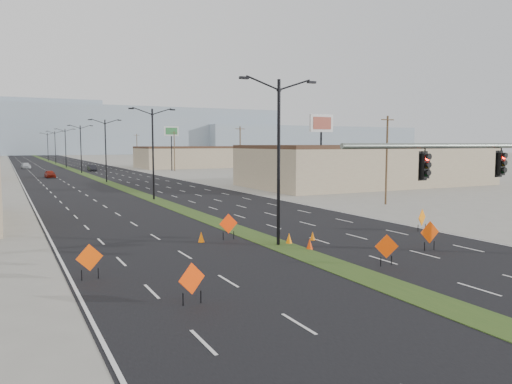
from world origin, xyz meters
name	(u,v)px	position (x,y,z in m)	size (l,w,h in m)	color
ground	(427,300)	(0.00, 0.00, 0.00)	(600.00, 600.00, 0.00)	gray
road_surface	(79,172)	(0.00, 100.00, 0.00)	(25.00, 400.00, 0.02)	black
median_strip	(79,172)	(0.00, 100.00, 0.00)	(2.00, 400.00, 0.04)	#244418
building_se_near	(367,167)	(34.00, 45.00, 2.75)	(36.00, 18.00, 5.50)	tan
building_se_far	(222,157)	(38.00, 110.00, 2.50)	(44.00, 16.00, 5.00)	tan
mesa_center	(102,131)	(40.00, 300.00, 14.00)	(220.00, 50.00, 28.00)	#8B9DAD
mesa_east	(306,140)	(180.00, 290.00, 9.00)	(160.00, 50.00, 18.00)	#8B9DAD
streetlight_0	(279,157)	(0.00, 12.00, 5.42)	(5.15, 0.24, 10.02)	black
streetlight_1	(153,151)	(0.00, 40.00, 5.42)	(5.15, 0.24, 10.02)	black
streetlight_2	(106,149)	(0.00, 68.00, 5.42)	(5.15, 0.24, 10.02)	black
streetlight_3	(81,147)	(0.00, 96.00, 5.42)	(5.15, 0.24, 10.02)	black
streetlight_4	(66,147)	(0.00, 124.00, 5.42)	(5.15, 0.24, 10.02)	black
streetlight_5	(55,146)	(0.00, 152.00, 5.42)	(5.15, 0.24, 10.02)	black
streetlight_6	(48,146)	(0.00, 180.00, 5.42)	(5.15, 0.24, 10.02)	black
utility_pole_0	(387,159)	(20.00, 25.00, 4.67)	(1.60, 0.20, 9.00)	#4C3823
utility_pole_1	(240,153)	(20.00, 60.00, 4.67)	(1.60, 0.20, 9.00)	#4C3823
utility_pole_2	(174,150)	(20.00, 95.00, 4.67)	(1.60, 0.20, 9.00)	#4C3823
utility_pole_3	(137,149)	(20.00, 130.00, 4.67)	(1.60, 0.20, 9.00)	#4C3823
car_left	(50,174)	(-7.20, 83.57, 0.69)	(1.64, 4.07, 1.39)	maroon
car_mid	(92,168)	(3.19, 103.00, 0.70)	(1.47, 4.23, 1.39)	black
car_far	(26,166)	(-9.61, 122.63, 0.70)	(1.96, 4.82, 1.40)	silver
construction_sign_0	(90,259)	(-11.50, 9.11, 0.98)	(1.24, 0.26, 1.67)	#E54404
construction_sign_1	(192,280)	(-8.55, 3.65, 0.97)	(1.19, 0.42, 1.65)	#FF3D05
construction_sign_2	(228,224)	(-2.00, 15.00, 1.00)	(1.27, 0.08, 1.70)	#FF3605
construction_sign_3	(387,247)	(2.33, 4.99, 0.96)	(1.14, 0.51, 1.63)	#D93C04
construction_sign_4	(430,233)	(7.08, 6.69, 1.02)	(1.30, 0.16, 1.74)	#DB4004
construction_sign_5	(422,218)	(11.49, 11.64, 0.93)	(1.10, 0.51, 1.58)	orange
cone_0	(310,244)	(1.03, 10.08, 0.32)	(0.39, 0.39, 0.65)	red
cone_1	(289,238)	(0.81, 12.07, 0.34)	(0.41, 0.41, 0.68)	orange
cone_2	(313,236)	(2.73, 12.35, 0.29)	(0.35, 0.35, 0.58)	#D76404
cone_3	(201,237)	(-3.89, 14.98, 0.34)	(0.41, 0.41, 0.69)	orange
pole_sign_east_near	(321,129)	(19.79, 36.43, 7.95)	(3.18, 0.45, 9.72)	black
pole_sign_east_far	(171,134)	(19.85, 96.61, 8.32)	(3.33, 0.81, 10.15)	black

